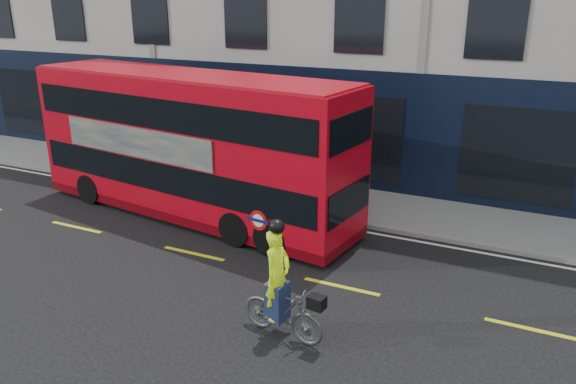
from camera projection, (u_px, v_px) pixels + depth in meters
The scene contains 7 objects.
ground at pixel (316, 319), 11.40m from camera, with size 120.00×120.00×0.00m, color black.
pavement at pixel (399, 211), 16.92m from camera, with size 60.00×3.00×0.12m, color gray.
kerb at pixel (385, 229), 15.64m from camera, with size 60.00×0.12×0.13m, color gray.
road_edge_line at pixel (382, 235), 15.41m from camera, with size 58.00×0.10×0.01m, color silver.
lane_dashes at pixel (341, 287), 12.68m from camera, with size 58.00×0.12×0.01m, color gold, non-canonical shape.
bus at pixel (191, 145), 16.16m from camera, with size 10.60×3.73×4.19m.
cyclist at pixel (281, 298), 10.61m from camera, with size 1.83×0.74×2.41m.
Camera 1 is at (3.74, -9.17, 6.24)m, focal length 35.00 mm.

